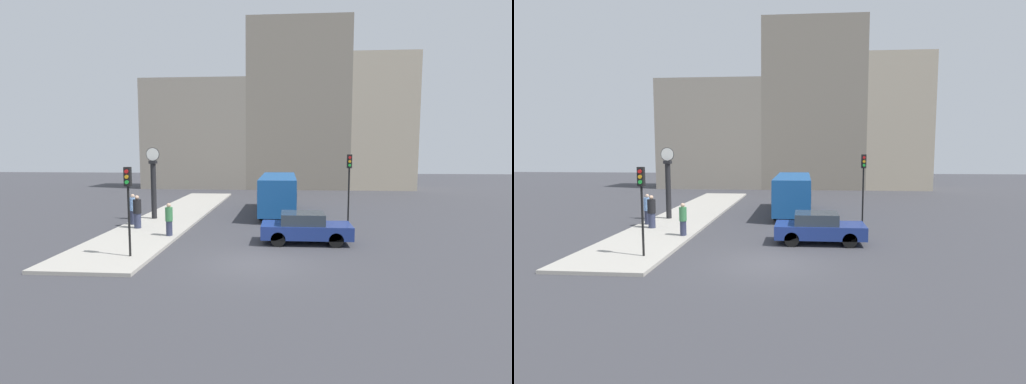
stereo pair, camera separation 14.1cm
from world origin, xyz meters
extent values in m
plane|color=#38383D|center=(0.00, 0.00, 0.00)|extent=(120.00, 120.00, 0.00)
cube|color=#A39E93|center=(-6.13, 10.65, 0.07)|extent=(3.94, 25.30, 0.14)
cube|color=gray|center=(-9.19, 30.99, 6.11)|extent=(11.92, 5.00, 12.23)
cube|color=gray|center=(2.42, 30.99, 9.27)|extent=(11.30, 5.00, 18.54)
cube|color=#B7A88E|center=(11.61, 30.99, 7.35)|extent=(7.07, 5.00, 14.69)
cube|color=navy|center=(2.13, 3.63, 0.60)|extent=(4.21, 1.89, 0.63)
cube|color=#2D3842|center=(1.97, 3.63, 1.18)|extent=(2.02, 1.70, 0.53)
cylinder|color=black|center=(3.44, 4.46, 0.34)|extent=(0.67, 0.22, 0.67)
cylinder|color=black|center=(3.44, 2.80, 0.34)|extent=(0.67, 0.22, 0.67)
cylinder|color=black|center=(0.83, 4.46, 0.34)|extent=(0.67, 0.22, 0.67)
cylinder|color=black|center=(0.83, 2.80, 0.34)|extent=(0.67, 0.22, 0.67)
cube|color=#195199|center=(0.65, 12.26, 1.49)|extent=(2.30, 8.58, 2.26)
cube|color=#1E232D|center=(0.65, 12.26, 1.62)|extent=(2.32, 8.41, 0.68)
cylinder|color=black|center=(1.66, 14.92, 0.45)|extent=(0.28, 0.90, 0.90)
cylinder|color=black|center=(-0.36, 14.92, 0.45)|extent=(0.28, 0.90, 0.90)
cylinder|color=black|center=(1.66, 9.60, 0.45)|extent=(0.28, 0.90, 0.90)
cylinder|color=black|center=(-0.36, 9.60, 0.45)|extent=(0.28, 0.90, 0.90)
cylinder|color=black|center=(-5.05, 0.21, 1.55)|extent=(0.09, 0.09, 2.82)
cube|color=black|center=(-5.05, 0.21, 3.34)|extent=(0.26, 0.20, 0.76)
cylinder|color=red|center=(-5.05, 0.09, 3.55)|extent=(0.15, 0.04, 0.15)
cylinder|color=orange|center=(-5.05, 0.09, 3.34)|extent=(0.15, 0.04, 0.15)
cylinder|color=green|center=(-5.05, 0.09, 3.13)|extent=(0.15, 0.04, 0.15)
cylinder|color=black|center=(4.66, 7.35, 1.69)|extent=(0.09, 0.09, 3.38)
cube|color=black|center=(4.66, 7.35, 3.76)|extent=(0.26, 0.20, 0.76)
cylinder|color=red|center=(4.66, 7.23, 3.97)|extent=(0.15, 0.04, 0.15)
cylinder|color=orange|center=(4.66, 7.23, 3.76)|extent=(0.15, 0.04, 0.15)
cylinder|color=green|center=(4.66, 7.23, 3.55)|extent=(0.15, 0.04, 0.15)
cylinder|color=black|center=(-6.99, 8.94, 1.84)|extent=(0.32, 0.32, 3.40)
cube|color=black|center=(-6.99, 8.94, 3.63)|extent=(0.42, 0.42, 0.19)
cylinder|color=black|center=(-6.99, 8.94, 4.12)|extent=(0.83, 0.04, 0.83)
cylinder|color=white|center=(-6.99, 8.94, 4.12)|extent=(0.77, 0.06, 0.77)
cylinder|color=#2D334C|center=(-7.53, 6.92, 0.53)|extent=(0.35, 0.35, 0.79)
cylinder|color=#729ED8|center=(-7.53, 6.92, 1.30)|extent=(0.41, 0.41, 0.74)
sphere|color=tan|center=(-7.53, 6.92, 1.77)|extent=(0.21, 0.21, 0.21)
cylinder|color=#2D334C|center=(-4.60, 4.10, 0.51)|extent=(0.31, 0.31, 0.73)
cylinder|color=#387A47|center=(-4.60, 4.10, 1.21)|extent=(0.37, 0.37, 0.68)
sphere|color=tan|center=(-4.60, 4.10, 1.66)|extent=(0.21, 0.21, 0.21)
cylinder|color=#2D334C|center=(-6.89, 5.87, 0.55)|extent=(0.37, 0.37, 0.81)
cylinder|color=black|center=(-6.89, 5.87, 1.33)|extent=(0.44, 0.44, 0.76)
sphere|color=tan|center=(-6.89, 5.87, 1.82)|extent=(0.22, 0.22, 0.22)
camera|label=1|loc=(1.17, -15.03, 4.39)|focal=28.00mm
camera|label=2|loc=(1.31, -15.01, 4.39)|focal=28.00mm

